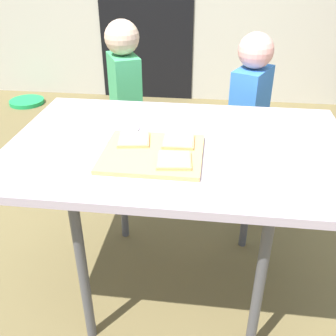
{
  "coord_description": "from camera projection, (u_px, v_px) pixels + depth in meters",
  "views": [
    {
      "loc": [
        0.12,
        -1.3,
        1.38
      ],
      "look_at": [
        -0.04,
        0.0,
        0.62
      ],
      "focal_mm": 41.52,
      "sensor_mm": 36.0,
      "label": 1
    }
  ],
  "objects": [
    {
      "name": "garden_hose_coil",
      "position": [
        27.0,
        102.0,
        3.85
      ],
      "size": [
        0.33,
        0.33,
        0.04
      ],
      "primitive_type": "cylinder",
      "color": "green",
      "rests_on": "ground"
    },
    {
      "name": "dining_table",
      "position": [
        179.0,
        156.0,
        1.48
      ],
      "size": [
        1.28,
        0.84,
        0.73
      ],
      "color": "#B2A3B2",
      "rests_on": "ground"
    },
    {
      "name": "child_left",
      "position": [
        125.0,
        98.0,
        2.22
      ],
      "size": [
        0.23,
        0.28,
        1.05
      ],
      "color": "#432665",
      "rests_on": "ground"
    },
    {
      "name": "pizza_slice_near_right",
      "position": [
        175.0,
        160.0,
        1.3
      ],
      "size": [
        0.13,
        0.13,
        0.01
      ],
      "color": "tan",
      "rests_on": "cutting_board"
    },
    {
      "name": "plate_white_left",
      "position": [
        111.0,
        129.0,
        1.55
      ],
      "size": [
        0.22,
        0.22,
        0.01
      ],
      "primitive_type": "cylinder",
      "color": "white",
      "rests_on": "dining_table"
    },
    {
      "name": "child_right",
      "position": [
        249.0,
        116.0,
        2.06
      ],
      "size": [
        0.23,
        0.28,
        1.02
      ],
      "color": "navy",
      "rests_on": "ground"
    },
    {
      "name": "ground_plane",
      "position": [
        177.0,
        283.0,
        1.82
      ],
      "size": [
        16.0,
        16.0,
        0.0
      ],
      "primitive_type": "plane",
      "color": "brown"
    },
    {
      "name": "pizza_slice_far_left",
      "position": [
        134.0,
        139.0,
        1.43
      ],
      "size": [
        0.13,
        0.13,
        0.01
      ],
      "color": "tan",
      "rests_on": "cutting_board"
    },
    {
      "name": "pizza_slice_far_right",
      "position": [
        180.0,
        141.0,
        1.42
      ],
      "size": [
        0.12,
        0.12,
        0.01
      ],
      "color": "tan",
      "rests_on": "cutting_board"
    },
    {
      "name": "cutting_board",
      "position": [
        153.0,
        153.0,
        1.37
      ],
      "size": [
        0.35,
        0.32,
        0.02
      ],
      "primitive_type": "cube",
      "color": "tan",
      "rests_on": "dining_table"
    }
  ]
}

